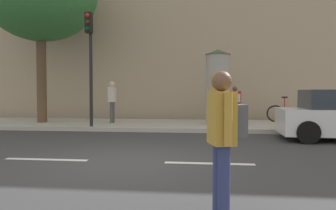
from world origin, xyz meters
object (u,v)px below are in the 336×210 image
pedestrian_with_backpack (112,98)px  pedestrian_in_light_jacket (235,101)px  traffic_light (90,50)px  poster_column (218,87)px  bicycle_leaning (288,113)px  pedestrian_with_bag (223,132)px

pedestrian_with_backpack → pedestrian_in_light_jacket: bearing=14.0°
traffic_light → pedestrian_in_light_jacket: 6.51m
pedestrian_with_backpack → pedestrian_in_light_jacket: (5.14, 1.28, -0.11)m
traffic_light → pedestrian_in_light_jacket: traffic_light is taller
traffic_light → poster_column: (4.70, 1.38, -1.32)m
pedestrian_with_backpack → bicycle_leaning: pedestrian_with_backpack is taller
pedestrian_with_bag → bicycle_leaning: pedestrian_with_bag is taller
traffic_light → pedestrian_in_light_jacket: size_ratio=2.72×
pedestrian_in_light_jacket → bicycle_leaning: 2.28m
pedestrian_with_backpack → bicycle_leaning: bearing=8.3°
pedestrian_in_light_jacket → poster_column: bearing=-117.4°
pedestrian_in_light_jacket → bicycle_leaning: (2.21, -0.21, -0.52)m
pedestrian_with_bag → pedestrian_in_light_jacket: 11.09m
pedestrian_in_light_jacket → bicycle_leaning: size_ratio=0.87×
traffic_light → poster_column: bearing=16.3°
pedestrian_with_backpack → traffic_light: bearing=-102.4°
poster_column → pedestrian_in_light_jacket: 1.83m
pedestrian_in_light_jacket → bicycle_leaning: bearing=-5.4°
pedestrian_with_backpack → pedestrian_with_bag: bearing=-67.2°
traffic_light → bicycle_leaning: traffic_light is taller
traffic_light → bicycle_leaning: size_ratio=2.38×
pedestrian_with_bag → pedestrian_in_light_jacket: (1.03, 11.04, 0.07)m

